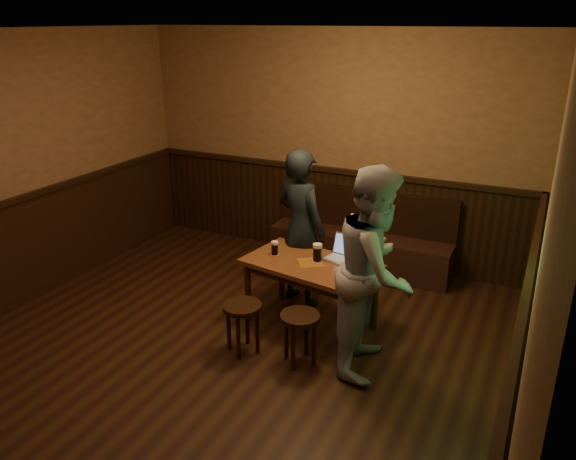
% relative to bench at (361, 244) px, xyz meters
% --- Properties ---
extents(room, '(5.04, 6.04, 2.84)m').
position_rel_bench_xyz_m(room, '(-0.52, -2.53, 0.89)').
color(room, black).
rests_on(room, ground).
extents(bench, '(2.20, 0.50, 0.95)m').
position_rel_bench_xyz_m(bench, '(0.00, 0.00, 0.00)').
color(bench, black).
rests_on(bench, ground).
extents(pub_table, '(1.36, 0.91, 0.68)m').
position_rel_bench_xyz_m(pub_table, '(-0.00, -1.54, 0.28)').
color(pub_table, '#512617').
rests_on(pub_table, ground).
extents(stool_left, '(0.43, 0.43, 0.48)m').
position_rel_bench_xyz_m(stool_left, '(-0.36, -2.25, 0.07)').
color(stool_left, black).
rests_on(stool_left, ground).
extents(stool_right, '(0.36, 0.36, 0.48)m').
position_rel_bench_xyz_m(stool_right, '(0.18, -2.18, 0.07)').
color(stool_right, black).
rests_on(stool_right, ground).
extents(pint_left, '(0.09, 0.09, 0.14)m').
position_rel_bench_xyz_m(pint_left, '(-0.40, -1.52, 0.44)').
color(pint_left, '#B3162C').
rests_on(pint_left, pub_table).
extents(pint_mid, '(0.12, 0.12, 0.18)m').
position_rel_bench_xyz_m(pint_mid, '(0.04, -1.48, 0.46)').
color(pint_mid, '#B3162C').
rests_on(pint_mid, pub_table).
extents(pint_right, '(0.10, 0.10, 0.16)m').
position_rel_bench_xyz_m(pint_right, '(0.45, -1.68, 0.44)').
color(pint_right, '#B3162C').
rests_on(pint_right, pub_table).
extents(laptop, '(0.37, 0.32, 0.23)m').
position_rel_bench_xyz_m(laptop, '(0.26, -1.32, 0.43)').
color(laptop, silver).
rests_on(laptop, pub_table).
extents(menu, '(0.24, 0.18, 0.00)m').
position_rel_bench_xyz_m(menu, '(0.52, -1.73, 0.37)').
color(menu, silver).
rests_on(menu, pub_table).
extents(person_suit, '(0.71, 0.59, 1.68)m').
position_rel_bench_xyz_m(person_suit, '(-0.31, -1.11, 0.53)').
color(person_suit, black).
rests_on(person_suit, ground).
extents(person_grey, '(0.76, 0.93, 1.81)m').
position_rel_bench_xyz_m(person_grey, '(0.75, -1.92, 0.59)').
color(person_grey, '#939298').
rests_on(person_grey, ground).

